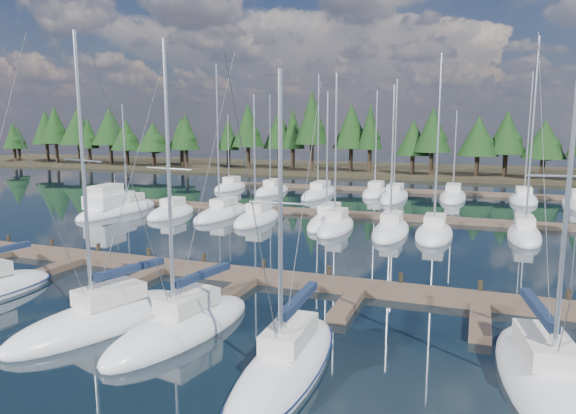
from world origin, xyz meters
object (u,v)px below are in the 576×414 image
at_px(front_sailboat_2, 103,320).
at_px(front_sailboat_4, 286,367).
at_px(front_sailboat_3, 182,328).
at_px(motor_yacht_left, 110,209).
at_px(main_dock, 252,279).
at_px(front_sailboat_5, 547,381).

height_order(front_sailboat_2, front_sailboat_4, front_sailboat_2).
height_order(front_sailboat_3, motor_yacht_left, front_sailboat_3).
distance_m(main_dock, front_sailboat_2, 8.78).
relative_size(main_dock, front_sailboat_5, 3.37).
distance_m(main_dock, motor_yacht_left, 27.45).
height_order(front_sailboat_4, front_sailboat_5, front_sailboat_5).
height_order(main_dock, front_sailboat_2, front_sailboat_2).
xyz_separation_m(main_dock, motor_yacht_left, (-22.52, 15.68, 0.32)).
relative_size(front_sailboat_4, motor_yacht_left, 1.15).
xyz_separation_m(front_sailboat_3, motor_yacht_left, (-22.71, 23.29, 0.24)).
xyz_separation_m(main_dock, front_sailboat_2, (-3.58, -8.01, 0.08)).
xyz_separation_m(front_sailboat_4, front_sailboat_5, (8.55, 2.06, 0.01)).
xyz_separation_m(front_sailboat_2, motor_yacht_left, (-18.94, 23.70, 0.25)).
bearing_deg(front_sailboat_2, motor_yacht_left, 128.64).
bearing_deg(main_dock, motor_yacht_left, 145.14).
bearing_deg(front_sailboat_4, front_sailboat_2, 171.42).
bearing_deg(front_sailboat_4, main_dock, 120.47).
relative_size(main_dock, front_sailboat_2, 3.32).
relative_size(front_sailboat_5, motor_yacht_left, 1.33).
distance_m(front_sailboat_2, motor_yacht_left, 30.34).
distance_m(front_sailboat_4, front_sailboat_5, 8.80).
bearing_deg(motor_yacht_left, front_sailboat_3, -45.72).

